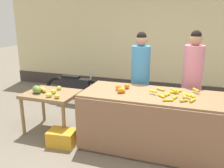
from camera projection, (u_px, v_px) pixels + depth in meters
name	position (u px, v px, depth m)	size (l,w,h in m)	color
ground_plane	(130.00, 143.00, 4.01)	(24.00, 24.00, 0.00)	#756B5B
market_wall_back	(159.00, 38.00, 6.21)	(8.99, 0.23, 3.13)	beige
fruit_stall_counter	(151.00, 121.00, 3.77)	(2.19, 0.95, 0.91)	olive
side_table_wooden	(51.00, 98.00, 4.30)	(0.94, 0.72, 0.74)	olive
banana_bunch_pile	(176.00, 94.00, 3.53)	(0.75, 0.64, 0.07)	gold
orange_pile	(122.00, 88.00, 3.78)	(0.20, 0.36, 0.09)	orange
mango_papaya_pile	(43.00, 90.00, 4.21)	(0.68, 0.55, 0.14)	yellow
vendor_woman_blue_shirt	(140.00, 81.00, 4.41)	(0.34, 0.34, 1.81)	#33333D
vendor_woman_pink_shirt	(192.00, 83.00, 4.18)	(0.34, 0.34, 1.85)	#33333D
parked_motorcycle	(75.00, 88.00, 5.73)	(1.60, 0.18, 0.88)	black
produce_crate	(62.00, 138.00, 3.91)	(0.44, 0.32, 0.26)	gold
produce_sack	(101.00, 111.00, 4.78)	(0.36, 0.30, 0.45)	maroon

